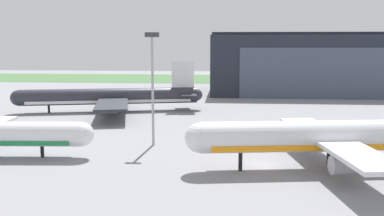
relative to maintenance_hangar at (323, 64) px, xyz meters
name	(u,v)px	position (x,y,z in m)	size (l,w,h in m)	color
ground_plane	(264,165)	(-28.75, -96.07, -10.43)	(440.00, 440.00, 0.00)	gray
grass_field_strip	(238,79)	(-28.75, 62.82, -10.39)	(440.00, 56.00, 0.08)	#497041
maintenance_hangar	(323,64)	(0.00, 0.00, 0.00)	(79.71, 35.26, 21.77)	#232833
airliner_near_right	(325,137)	(-20.51, -97.20, -5.84)	(38.93, 32.76, 14.38)	silver
airliner_far_right	(110,97)	(-64.66, -48.34, -6.58)	(48.13, 44.02, 13.17)	#282B33
apron_light_mast	(153,80)	(-47.04, -84.65, 0.96)	(2.40, 0.50, 19.49)	#99999E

